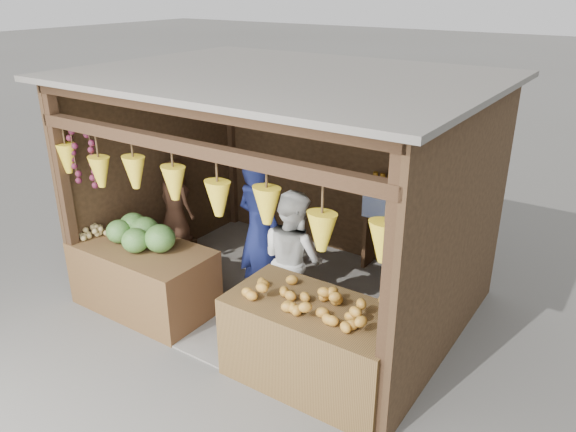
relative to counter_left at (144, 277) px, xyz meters
The scene contains 12 objects.
ground 1.67m from the counter_left, 41.92° to the left, with size 80.00×80.00×0.00m, color #514F49.
stall_structure 2.03m from the counter_left, 41.58° to the left, with size 4.30×3.30×2.66m.
back_shelf 3.31m from the counter_left, 46.37° to the left, with size 1.25×0.32×1.32m.
counter_left is the anchor object (origin of this frame).
counter_right 2.32m from the counter_left, ahead, with size 1.64×0.85×0.83m, color #453117.
stool 1.17m from the counter_left, 114.78° to the left, with size 0.35×0.35×0.33m, color black.
man_standing 1.44m from the counter_left, 39.18° to the left, with size 0.66×0.43×1.81m, color #131A4A.
woman_standing 1.78m from the counter_left, 24.11° to the left, with size 0.76×0.59×1.56m, color white.
vendor_seated 1.25m from the counter_left, 114.78° to the left, with size 0.54×0.35×1.11m, color #533221.
melon_pile 0.55m from the counter_left, 169.72° to the left, with size 1.00×0.50×0.32m, color #1D4C14, non-canonical shape.
tanfruit_pile 0.82m from the counter_left, behind, with size 0.34×0.40×0.13m, color olive, non-canonical shape.
mango_pile 2.38m from the counter_left, ahead, with size 1.40×0.64×0.22m, color #D55B1C, non-canonical shape.
Camera 1 is at (3.34, -4.85, 3.53)m, focal length 35.00 mm.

